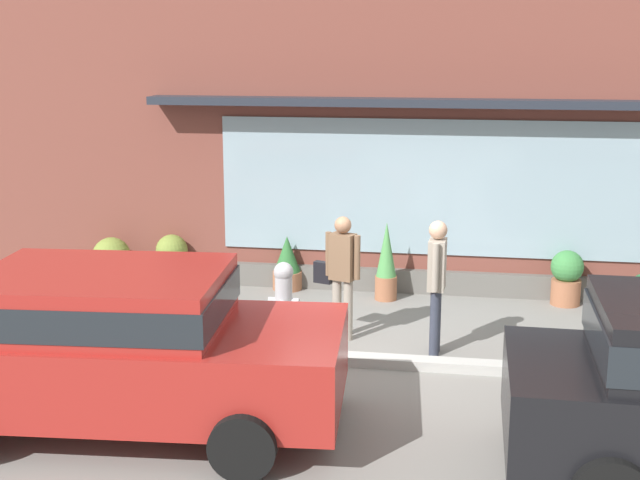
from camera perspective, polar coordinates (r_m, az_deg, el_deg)
The scene contains 12 objects.
ground_plane at distance 10.56m, azimuth 3.49°, elevation -7.89°, with size 60.00×60.00×0.00m, color gray.
curb_strip at distance 10.35m, azimuth 3.38°, elevation -7.97°, with size 14.00×0.24×0.12m, color #B2B2AD.
storefront at distance 13.09m, azimuth 5.21°, elevation 8.03°, with size 14.00×0.81×5.40m.
fire_hydrant at distance 11.28m, azimuth -2.42°, elevation -3.86°, with size 0.41×0.37×0.98m.
pedestrian_with_handbag at distance 10.98m, azimuth 1.41°, elevation -1.91°, with size 0.64×0.35×1.62m.
pedestrian_passerby at distance 10.52m, azimuth 7.74°, elevation -2.40°, with size 0.22×0.51×1.67m.
parked_car_red at distance 8.71m, azimuth -13.20°, elevation -6.49°, with size 4.37×2.32×1.60m.
potted_plant_corner_tall at distance 13.35m, azimuth -2.19°, elevation -1.60°, with size 0.45×0.45×0.85m.
potted_plant_doorstep at distance 13.06m, azimuth 16.02°, elevation -2.34°, with size 0.47×0.47×0.81m.
potted_plant_window_right at distance 12.81m, azimuth 4.41°, elevation -1.52°, with size 0.33×0.33×1.18m.
potted_plant_by_entrance at distance 13.80m, azimuth -9.78°, elevation -1.01°, with size 0.50×0.50×0.80m.
potted_plant_near_hydrant at distance 13.97m, azimuth -13.63°, elevation -1.24°, with size 0.60×0.60×0.77m.
Camera 1 is at (1.01, -9.82, 3.74)m, focal length 48.31 mm.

